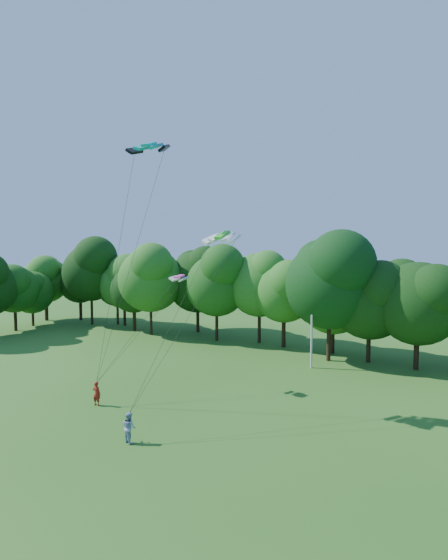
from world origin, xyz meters
The scene contains 9 objects.
ground centered at (0.00, 0.00, 0.00)m, with size 160.00×160.00×0.00m, color #255316.
utility_pole centered at (2.86, 28.70, 4.15)m, with size 1.53×0.65×8.06m.
kite_flyer_left centered at (-7.56, 10.09, 0.93)m, with size 0.68×0.45×1.86m, color maroon.
kite_flyer_right centered at (-0.94, 6.64, 0.96)m, with size 0.93×0.72×1.91m, color #8E9FC5.
kite_teal centered at (-4.32, 12.75, 19.79)m, with size 3.35×2.01×0.64m.
kite_green centered at (1.08, 14.41, 13.00)m, with size 2.96×1.58×0.68m.
kite_pink centered at (-4.76, 16.93, 9.64)m, with size 1.87×1.14×0.31m.
tree_back_west centered at (-32.13, 37.04, 6.48)m, with size 7.13×7.13×10.38m.
tree_back_center centered at (3.47, 32.35, 9.40)m, with size 10.35×10.35×15.05m.
Camera 1 is at (17.70, -12.81, 12.03)m, focal length 28.00 mm.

